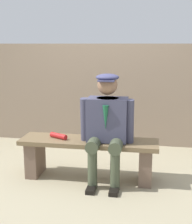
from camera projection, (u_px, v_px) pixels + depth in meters
The scene contains 5 objects.
ground_plane at pixel (89, 178), 3.92m from camera, with size 30.00×30.00×0.00m, color gray.
bench at pixel (89, 153), 3.85m from camera, with size 1.68×0.43×0.50m.
seated_man at pixel (107, 123), 3.67m from camera, with size 0.64×0.60×1.30m.
rolled_magazine at pixel (58, 136), 3.87m from camera, with size 0.06×0.06×0.24m, color #B21E1E.
stadium_wall at pixel (107, 94), 5.24m from camera, with size 12.00×0.24×1.64m, color gray.
Camera 1 is at (-0.73, 3.59, 1.64)m, focal length 50.32 mm.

